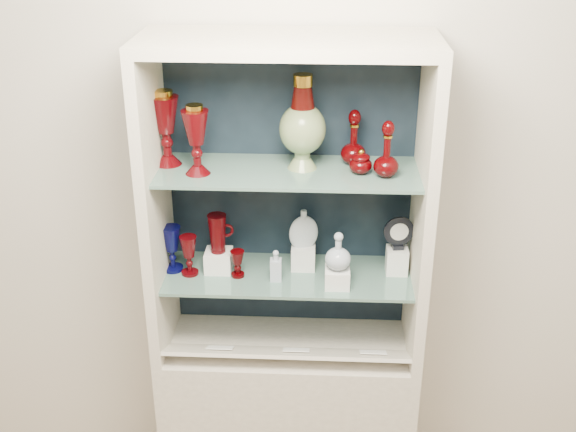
{
  "coord_description": "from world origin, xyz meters",
  "views": [
    {
      "loc": [
        0.12,
        -0.82,
        2.4
      ],
      "look_at": [
        0.0,
        1.53,
        1.3
      ],
      "focal_mm": 45.0,
      "sensor_mm": 36.0,
      "label": 1
    }
  ],
  "objects_px": {
    "lidded_bowl": "(361,161)",
    "ruby_goblet_tall": "(189,255)",
    "pedestal_lamp_right": "(196,140)",
    "ruby_goblet_small": "(238,264)",
    "ruby_pitcher": "(217,233)",
    "flat_flask": "(304,228)",
    "pedestal_lamp_left": "(166,128)",
    "clear_square_bottle": "(276,265)",
    "cameo_medallion": "(399,233)",
    "ruby_decanter_a": "(387,146)",
    "enamel_urn": "(303,122)",
    "ruby_decanter_b": "(354,136)",
    "cobalt_goblet": "(172,249)",
    "clear_round_decanter": "(338,252)"
  },
  "relations": [
    {
      "from": "pedestal_lamp_left",
      "to": "ruby_pitcher",
      "type": "bearing_deg",
      "value": -7.6
    },
    {
      "from": "enamel_urn",
      "to": "flat_flask",
      "type": "height_order",
      "value": "enamel_urn"
    },
    {
      "from": "pedestal_lamp_left",
      "to": "ruby_decanter_a",
      "type": "xyz_separation_m",
      "value": [
        0.77,
        -0.08,
        -0.02
      ]
    },
    {
      "from": "ruby_decanter_a",
      "to": "ruby_goblet_small",
      "type": "bearing_deg",
      "value": 178.17
    },
    {
      "from": "ruby_decanter_b",
      "to": "cameo_medallion",
      "type": "height_order",
      "value": "ruby_decanter_b"
    },
    {
      "from": "pedestal_lamp_right",
      "to": "ruby_goblet_small",
      "type": "relative_size",
      "value": 2.35
    },
    {
      "from": "ruby_goblet_small",
      "to": "cameo_medallion",
      "type": "height_order",
      "value": "cameo_medallion"
    },
    {
      "from": "pedestal_lamp_left",
      "to": "clear_round_decanter",
      "type": "bearing_deg",
      "value": -10.83
    },
    {
      "from": "lidded_bowl",
      "to": "cameo_medallion",
      "type": "relative_size",
      "value": 0.68
    },
    {
      "from": "ruby_decanter_a",
      "to": "clear_round_decanter",
      "type": "height_order",
      "value": "ruby_decanter_a"
    },
    {
      "from": "lidded_bowl",
      "to": "ruby_goblet_small",
      "type": "xyz_separation_m",
      "value": [
        -0.44,
        -0.01,
        -0.41
      ]
    },
    {
      "from": "ruby_decanter_a",
      "to": "cobalt_goblet",
      "type": "distance_m",
      "value": 0.9
    },
    {
      "from": "ruby_goblet_small",
      "to": "clear_square_bottle",
      "type": "xyz_separation_m",
      "value": [
        0.14,
        -0.02,
        0.01
      ]
    },
    {
      "from": "pedestal_lamp_right",
      "to": "ruby_decanter_b",
      "type": "bearing_deg",
      "value": 12.43
    },
    {
      "from": "ruby_decanter_a",
      "to": "ruby_goblet_tall",
      "type": "distance_m",
      "value": 0.84
    },
    {
      "from": "ruby_goblet_tall",
      "to": "flat_flask",
      "type": "relative_size",
      "value": 1.01
    },
    {
      "from": "clear_square_bottle",
      "to": "pedestal_lamp_right",
      "type": "bearing_deg",
      "value": 179.79
    },
    {
      "from": "pedestal_lamp_left",
      "to": "clear_square_bottle",
      "type": "xyz_separation_m",
      "value": [
        0.39,
        -0.09,
        -0.49
      ]
    },
    {
      "from": "enamel_urn",
      "to": "flat_flask",
      "type": "relative_size",
      "value": 2.17
    },
    {
      "from": "ruby_decanter_b",
      "to": "ruby_decanter_a",
      "type": "bearing_deg",
      "value": -47.02
    },
    {
      "from": "ruby_decanter_a",
      "to": "cameo_medallion",
      "type": "bearing_deg",
      "value": 48.14
    },
    {
      "from": "flat_flask",
      "to": "pedestal_lamp_right",
      "type": "bearing_deg",
      "value": -178.13
    },
    {
      "from": "ruby_decanter_a",
      "to": "clear_round_decanter",
      "type": "relative_size",
      "value": 1.61
    },
    {
      "from": "lidded_bowl",
      "to": "ruby_goblet_small",
      "type": "bearing_deg",
      "value": -178.72
    },
    {
      "from": "pedestal_lamp_left",
      "to": "ruby_decanter_a",
      "type": "distance_m",
      "value": 0.78
    },
    {
      "from": "ruby_goblet_tall",
      "to": "clear_square_bottle",
      "type": "height_order",
      "value": "ruby_goblet_tall"
    },
    {
      "from": "ruby_pitcher",
      "to": "cobalt_goblet",
      "type": "bearing_deg",
      "value": 163.95
    },
    {
      "from": "enamel_urn",
      "to": "lidded_bowl",
      "type": "relative_size",
      "value": 3.69
    },
    {
      "from": "lidded_bowl",
      "to": "ruby_goblet_tall",
      "type": "distance_m",
      "value": 0.73
    },
    {
      "from": "clear_square_bottle",
      "to": "clear_round_decanter",
      "type": "xyz_separation_m",
      "value": [
        0.23,
        -0.03,
        0.08
      ]
    },
    {
      "from": "ruby_pitcher",
      "to": "ruby_decanter_b",
      "type": "bearing_deg",
      "value": -11.52
    },
    {
      "from": "enamel_urn",
      "to": "ruby_decanter_a",
      "type": "height_order",
      "value": "enamel_urn"
    },
    {
      "from": "cobalt_goblet",
      "to": "clear_square_bottle",
      "type": "height_order",
      "value": "cobalt_goblet"
    },
    {
      "from": "lidded_bowl",
      "to": "ruby_goblet_tall",
      "type": "relative_size",
      "value": 0.58
    },
    {
      "from": "pedestal_lamp_left",
      "to": "cameo_medallion",
      "type": "xyz_separation_m",
      "value": [
        0.84,
        -0.0,
        -0.39
      ]
    },
    {
      "from": "pedestal_lamp_left",
      "to": "flat_flask",
      "type": "relative_size",
      "value": 1.75
    },
    {
      "from": "enamel_urn",
      "to": "ruby_goblet_small",
      "type": "distance_m",
      "value": 0.59
    },
    {
      "from": "ruby_goblet_tall",
      "to": "cameo_medallion",
      "type": "relative_size",
      "value": 1.17
    },
    {
      "from": "enamel_urn",
      "to": "ruby_goblet_small",
      "type": "height_order",
      "value": "enamel_urn"
    },
    {
      "from": "enamel_urn",
      "to": "ruby_goblet_tall",
      "type": "relative_size",
      "value": 2.14
    },
    {
      "from": "pedestal_lamp_right",
      "to": "clear_square_bottle",
      "type": "xyz_separation_m",
      "value": [
        0.27,
        -0.0,
        -0.48
      ]
    },
    {
      "from": "ruby_goblet_small",
      "to": "ruby_pitcher",
      "type": "xyz_separation_m",
      "value": [
        -0.08,
        0.04,
        0.1
      ]
    },
    {
      "from": "ruby_goblet_tall",
      "to": "ruby_pitcher",
      "type": "relative_size",
      "value": 1.04
    },
    {
      "from": "pedestal_lamp_left",
      "to": "clear_square_bottle",
      "type": "bearing_deg",
      "value": -12.4
    },
    {
      "from": "ruby_decanter_a",
      "to": "enamel_urn",
      "type": "bearing_deg",
      "value": 166.42
    },
    {
      "from": "lidded_bowl",
      "to": "clear_square_bottle",
      "type": "bearing_deg",
      "value": -174.13
    },
    {
      "from": "ruby_decanter_a",
      "to": "cobalt_goblet",
      "type": "bearing_deg",
      "value": 176.08
    },
    {
      "from": "pedestal_lamp_right",
      "to": "flat_flask",
      "type": "height_order",
      "value": "pedestal_lamp_right"
    },
    {
      "from": "lidded_bowl",
      "to": "ruby_pitcher",
      "type": "height_order",
      "value": "lidded_bowl"
    },
    {
      "from": "enamel_urn",
      "to": "ruby_decanter_b",
      "type": "height_order",
      "value": "enamel_urn"
    }
  ]
}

